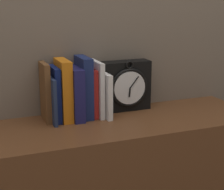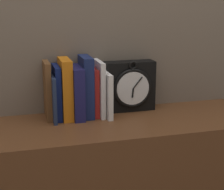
{
  "view_description": "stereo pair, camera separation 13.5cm",
  "coord_description": "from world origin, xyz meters",
  "px_view_note": "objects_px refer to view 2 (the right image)",
  "views": [
    {
      "loc": [
        -0.48,
        -1.22,
        1.38
      ],
      "look_at": [
        0.0,
        0.0,
        1.03
      ],
      "focal_mm": 60.0,
      "sensor_mm": 36.0,
      "label": 1
    },
    {
      "loc": [
        -0.35,
        -1.26,
        1.38
      ],
      "look_at": [
        0.0,
        0.0,
        1.03
      ],
      "focal_mm": 60.0,
      "sensor_mm": 36.0,
      "label": 2
    }
  ],
  "objects_px": {
    "book_slot6_red": "(94,92)",
    "book_slot8_white": "(105,94)",
    "book_slot5_navy": "(86,87)",
    "book_slot2_navy": "(57,92)",
    "book_slot1_navy": "(53,98)",
    "book_slot7_white": "(99,88)",
    "book_slot4_navy": "(77,92)",
    "book_slot3_orange": "(66,89)",
    "book_slot0_brown": "(47,91)",
    "clock": "(130,86)"
  },
  "relations": [
    {
      "from": "book_slot8_white",
      "to": "book_slot5_navy",
      "type": "bearing_deg",
      "value": 169.27
    },
    {
      "from": "book_slot4_navy",
      "to": "book_slot6_red",
      "type": "distance_m",
      "value": 0.07
    },
    {
      "from": "book_slot4_navy",
      "to": "book_slot5_navy",
      "type": "relative_size",
      "value": 0.85
    },
    {
      "from": "book_slot2_navy",
      "to": "book_slot5_navy",
      "type": "relative_size",
      "value": 0.87
    },
    {
      "from": "book_slot3_orange",
      "to": "book_slot8_white",
      "type": "xyz_separation_m",
      "value": [
        0.15,
        -0.01,
        -0.03
      ]
    },
    {
      "from": "book_slot0_brown",
      "to": "book_slot1_navy",
      "type": "relative_size",
      "value": 1.28
    },
    {
      "from": "clock",
      "to": "book_slot0_brown",
      "type": "relative_size",
      "value": 0.96
    },
    {
      "from": "book_slot5_navy",
      "to": "book_slot6_red",
      "type": "bearing_deg",
      "value": 8.57
    },
    {
      "from": "book_slot3_orange",
      "to": "book_slot6_red",
      "type": "bearing_deg",
      "value": 3.92
    },
    {
      "from": "book_slot4_navy",
      "to": "book_slot7_white",
      "type": "height_order",
      "value": "book_slot7_white"
    },
    {
      "from": "book_slot7_white",
      "to": "book_slot3_orange",
      "type": "bearing_deg",
      "value": 179.82
    },
    {
      "from": "book_slot0_brown",
      "to": "book_slot4_navy",
      "type": "bearing_deg",
      "value": -8.52
    },
    {
      "from": "book_slot1_navy",
      "to": "book_slot7_white",
      "type": "xyz_separation_m",
      "value": [
        0.18,
        0.01,
        0.02
      ]
    },
    {
      "from": "book_slot2_navy",
      "to": "book_slot6_red",
      "type": "xyz_separation_m",
      "value": [
        0.14,
        0.0,
        -0.01
      ]
    },
    {
      "from": "clock",
      "to": "book_slot6_red",
      "type": "xyz_separation_m",
      "value": [
        -0.15,
        -0.02,
        -0.01
      ]
    },
    {
      "from": "book_slot3_orange",
      "to": "book_slot4_navy",
      "type": "relative_size",
      "value": 1.15
    },
    {
      "from": "book_slot5_navy",
      "to": "book_slot2_navy",
      "type": "bearing_deg",
      "value": 179.22
    },
    {
      "from": "book_slot1_navy",
      "to": "book_slot7_white",
      "type": "relative_size",
      "value": 0.8
    },
    {
      "from": "book_slot2_navy",
      "to": "book_slot3_orange",
      "type": "bearing_deg",
      "value": -8.02
    },
    {
      "from": "book_slot0_brown",
      "to": "book_slot7_white",
      "type": "xyz_separation_m",
      "value": [
        0.2,
        -0.01,
        -0.0
      ]
    },
    {
      "from": "book_slot1_navy",
      "to": "book_slot7_white",
      "type": "distance_m",
      "value": 0.18
    },
    {
      "from": "book_slot6_red",
      "to": "book_slot7_white",
      "type": "height_order",
      "value": "book_slot7_white"
    },
    {
      "from": "book_slot4_navy",
      "to": "book_slot7_white",
      "type": "bearing_deg",
      "value": 3.39
    },
    {
      "from": "book_slot6_red",
      "to": "book_slot5_navy",
      "type": "bearing_deg",
      "value": -171.43
    },
    {
      "from": "book_slot6_red",
      "to": "book_slot8_white",
      "type": "bearing_deg",
      "value": -23.94
    },
    {
      "from": "book_slot5_navy",
      "to": "book_slot8_white",
      "type": "xyz_separation_m",
      "value": [
        0.07,
        -0.01,
        -0.03
      ]
    },
    {
      "from": "book_slot1_navy",
      "to": "book_slot8_white",
      "type": "distance_m",
      "value": 0.2
    },
    {
      "from": "book_slot1_navy",
      "to": "book_slot8_white",
      "type": "height_order",
      "value": "book_slot8_white"
    },
    {
      "from": "book_slot5_navy",
      "to": "book_slot8_white",
      "type": "height_order",
      "value": "book_slot5_navy"
    },
    {
      "from": "book_slot3_orange",
      "to": "book_slot7_white",
      "type": "bearing_deg",
      "value": -0.18
    },
    {
      "from": "book_slot0_brown",
      "to": "book_slot8_white",
      "type": "xyz_separation_m",
      "value": [
        0.22,
        -0.02,
        -0.02
      ]
    },
    {
      "from": "book_slot8_white",
      "to": "book_slot2_navy",
      "type": "bearing_deg",
      "value": 175.3
    },
    {
      "from": "book_slot6_red",
      "to": "book_slot7_white",
      "type": "xyz_separation_m",
      "value": [
        0.02,
        -0.01,
        0.01
      ]
    },
    {
      "from": "clock",
      "to": "book_slot0_brown",
      "type": "bearing_deg",
      "value": -176.96
    },
    {
      "from": "book_slot1_navy",
      "to": "book_slot6_red",
      "type": "relative_size",
      "value": 0.91
    },
    {
      "from": "book_slot0_brown",
      "to": "book_slot6_red",
      "type": "distance_m",
      "value": 0.18
    },
    {
      "from": "book_slot1_navy",
      "to": "book_slot8_white",
      "type": "bearing_deg",
      "value": -0.85
    },
    {
      "from": "book_slot3_orange",
      "to": "book_slot8_white",
      "type": "bearing_deg",
      "value": -4.0
    },
    {
      "from": "book_slot6_red",
      "to": "book_slot7_white",
      "type": "bearing_deg",
      "value": -21.58
    },
    {
      "from": "book_slot5_navy",
      "to": "book_slot7_white",
      "type": "bearing_deg",
      "value": -3.81
    },
    {
      "from": "clock",
      "to": "book_slot7_white",
      "type": "height_order",
      "value": "book_slot7_white"
    },
    {
      "from": "book_slot2_navy",
      "to": "book_slot7_white",
      "type": "bearing_deg",
      "value": -1.73
    },
    {
      "from": "book_slot0_brown",
      "to": "book_slot8_white",
      "type": "bearing_deg",
      "value": -5.48
    },
    {
      "from": "book_slot5_navy",
      "to": "book_slot8_white",
      "type": "bearing_deg",
      "value": -10.73
    },
    {
      "from": "book_slot0_brown",
      "to": "book_slot4_navy",
      "type": "height_order",
      "value": "book_slot0_brown"
    },
    {
      "from": "book_slot6_red",
      "to": "book_slot8_white",
      "type": "xyz_separation_m",
      "value": [
        0.04,
        -0.02,
        -0.01
      ]
    },
    {
      "from": "book_slot3_orange",
      "to": "book_slot6_red",
      "type": "height_order",
      "value": "book_slot3_orange"
    },
    {
      "from": "clock",
      "to": "book_slot2_navy",
      "type": "xyz_separation_m",
      "value": [
        -0.3,
        -0.02,
        0.0
      ]
    },
    {
      "from": "clock",
      "to": "book_slot7_white",
      "type": "distance_m",
      "value": 0.14
    },
    {
      "from": "book_slot7_white",
      "to": "book_slot0_brown",
      "type": "bearing_deg",
      "value": 176.88
    }
  ]
}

